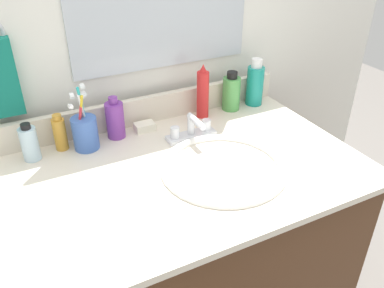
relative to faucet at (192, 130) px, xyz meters
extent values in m
cube|color=#4C2D19|center=(-0.10, -0.14, -0.43)|extent=(0.97, 0.58, 0.76)
cube|color=beige|center=(-0.10, -0.14, -0.04)|extent=(1.01, 0.64, 0.02)
cube|color=beige|center=(-0.10, 0.17, 0.02)|extent=(1.01, 0.02, 0.09)
cube|color=silver|center=(-0.10, 0.23, -0.16)|extent=(2.11, 0.04, 1.30)
torus|color=white|center=(0.00, -0.19, -0.02)|extent=(0.35, 0.35, 0.02)
ellipsoid|color=white|center=(0.00, -0.19, -0.07)|extent=(0.30, 0.30, 0.11)
cylinder|color=#B2B5BA|center=(0.00, -0.19, -0.10)|extent=(0.04, 0.04, 0.01)
cube|color=silver|center=(0.00, 0.01, -0.02)|extent=(0.16, 0.05, 0.01)
cylinder|color=silver|center=(0.00, 0.01, 0.01)|extent=(0.02, 0.02, 0.06)
cylinder|color=silver|center=(0.00, -0.03, 0.04)|extent=(0.02, 0.09, 0.02)
cylinder|color=silver|center=(-0.05, 0.01, 0.00)|extent=(0.03, 0.03, 0.04)
cylinder|color=silver|center=(0.06, 0.01, 0.00)|extent=(0.03, 0.03, 0.04)
cylinder|color=gold|center=(-0.38, 0.12, 0.02)|extent=(0.04, 0.04, 0.10)
cylinder|color=gold|center=(-0.38, 0.12, 0.08)|extent=(0.03, 0.03, 0.02)
cylinder|color=#4C9E4C|center=(0.22, 0.12, 0.03)|extent=(0.06, 0.06, 0.12)
cylinder|color=black|center=(0.22, 0.12, 0.10)|extent=(0.04, 0.04, 0.02)
cylinder|color=#7A3899|center=(-0.21, 0.12, 0.03)|extent=(0.06, 0.06, 0.11)
cylinder|color=#7A3899|center=(-0.21, 0.12, 0.10)|extent=(0.03, 0.03, 0.02)
cylinder|color=silver|center=(-0.46, 0.10, 0.02)|extent=(0.05, 0.05, 0.10)
cylinder|color=black|center=(-0.46, 0.10, 0.08)|extent=(0.03, 0.03, 0.01)
cylinder|color=teal|center=(0.32, 0.12, 0.04)|extent=(0.06, 0.06, 0.14)
cylinder|color=white|center=(0.32, 0.12, 0.13)|extent=(0.04, 0.04, 0.03)
cylinder|color=red|center=(0.10, 0.12, 0.05)|extent=(0.04, 0.04, 0.16)
cone|color=red|center=(0.10, 0.12, 0.15)|extent=(0.03, 0.03, 0.03)
cylinder|color=#3F66B7|center=(-0.31, 0.09, 0.02)|extent=(0.07, 0.07, 0.10)
cylinder|color=white|center=(-0.30, 0.10, 0.07)|extent=(0.03, 0.04, 0.16)
cube|color=white|center=(-0.29, 0.12, 0.13)|extent=(0.01, 0.02, 0.01)
cylinder|color=#26B2B2|center=(-0.30, 0.10, 0.08)|extent=(0.03, 0.04, 0.19)
cube|color=white|center=(-0.29, 0.12, 0.16)|extent=(0.01, 0.02, 0.01)
cylinder|color=yellow|center=(-0.31, 0.10, 0.07)|extent=(0.03, 0.05, 0.16)
cube|color=white|center=(-0.32, 0.12, 0.13)|extent=(0.01, 0.02, 0.01)
cylinder|color=#B23FBF|center=(-0.31, 0.10, 0.06)|extent=(0.01, 0.04, 0.16)
cube|color=white|center=(-0.30, 0.12, 0.13)|extent=(0.01, 0.02, 0.01)
cylinder|color=#D8333F|center=(-0.32, 0.09, 0.06)|extent=(0.04, 0.02, 0.15)
cube|color=white|center=(-0.34, 0.08, 0.12)|extent=(0.01, 0.02, 0.01)
cylinder|color=green|center=(-0.30, 0.10, 0.06)|extent=(0.02, 0.04, 0.16)
cube|color=white|center=(-0.30, 0.12, 0.13)|extent=(0.01, 0.02, 0.01)
cube|color=white|center=(-0.11, 0.12, -0.02)|extent=(0.06, 0.04, 0.02)
camera|label=1|loc=(-0.49, -0.97, 0.60)|focal=37.25mm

